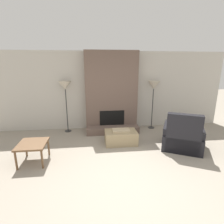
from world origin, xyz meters
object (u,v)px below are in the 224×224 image
Objects in this scene: ottoman at (121,137)px; armchair at (182,138)px; side_table at (33,146)px; floor_lamp_right at (154,86)px; floor_lamp_left at (65,87)px.

ottoman is 1.64m from armchair.
floor_lamp_right is at bearing 28.69° from side_table.
armchair is at bearing 3.68° from side_table.
floor_lamp_left reaches higher than side_table.
armchair is 3.75m from floor_lamp_left.
side_table is 0.41× the size of floor_lamp_right.
armchair is 2.03m from floor_lamp_right.
ottoman is 2.36m from floor_lamp_left.
ottoman is 1.31× the size of side_table.
floor_lamp_left is at bearing 0.04° from armchair.
side_table is 4.05m from floor_lamp_right.
floor_lamp_left is 2.89m from floor_lamp_right.
ottoman is at bearing 9.89° from armchair.
armchair is 3.70m from side_table.
floor_lamp_left is (-3.16, 1.64, 1.18)m from armchair.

